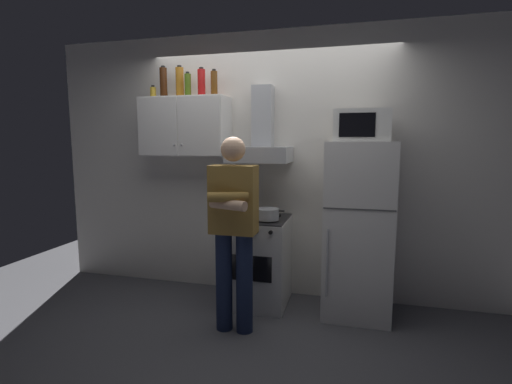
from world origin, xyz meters
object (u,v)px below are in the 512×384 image
(cooking_pot, at_px, (268,214))
(bottle_liquor_amber, at_px, (180,82))
(bottle_olive_oil, at_px, (188,85))
(upper_cabinet, at_px, (185,127))
(person_standing, at_px, (233,227))
(bottle_rum_dark, at_px, (164,83))
(stove_oven, at_px, (257,260))
(bottle_beer_brown, at_px, (214,83))
(microwave, at_px, (361,126))
(bottle_soda_red, at_px, (201,83))
(bottle_spice_jar, at_px, (153,92))
(range_hood, at_px, (261,142))
(refrigerator, at_px, (358,230))

(cooking_pot, relative_size, bottle_liquor_amber, 0.97)
(cooking_pot, height_order, bottle_olive_oil, bottle_olive_oil)
(upper_cabinet, height_order, cooking_pot, upper_cabinet)
(person_standing, bearing_deg, bottle_rum_dark, 143.41)
(stove_oven, distance_m, bottle_beer_brown, 1.81)
(microwave, relative_size, bottle_soda_red, 1.65)
(person_standing, height_order, cooking_pot, person_standing)
(person_standing, bearing_deg, bottle_spice_jar, 146.57)
(upper_cabinet, bearing_deg, bottle_beer_brown, -0.69)
(bottle_rum_dark, bearing_deg, range_hood, 0.30)
(bottle_liquor_amber, bearing_deg, bottle_spice_jar, -170.67)
(stove_oven, xyz_separation_m, microwave, (0.95, 0.02, 1.31))
(bottle_liquor_amber, height_order, bottle_spice_jar, bottle_liquor_amber)
(upper_cabinet, height_order, bottle_liquor_amber, bottle_liquor_amber)
(range_hood, relative_size, bottle_beer_brown, 2.88)
(bottle_spice_jar, relative_size, bottle_soda_red, 0.45)
(upper_cabinet, relative_size, range_hood, 1.20)
(stove_oven, bearing_deg, refrigerator, 0.04)
(upper_cabinet, xyz_separation_m, bottle_beer_brown, (0.32, -0.00, 0.42))
(stove_oven, bearing_deg, upper_cabinet, 171.10)
(microwave, distance_m, bottle_rum_dark, 2.03)
(upper_cabinet, height_order, stove_oven, upper_cabinet)
(range_hood, distance_m, bottle_olive_oil, 0.94)
(bottle_olive_oil, height_order, bottle_liquor_amber, bottle_liquor_amber)
(bottle_olive_oil, height_order, bottle_rum_dark, bottle_rum_dark)
(person_standing, distance_m, bottle_soda_red, 1.60)
(cooking_pot, bearing_deg, range_hood, 117.88)
(person_standing, distance_m, cooking_pot, 0.52)
(cooking_pot, distance_m, bottle_beer_brown, 1.41)
(cooking_pot, distance_m, bottle_rum_dark, 1.74)
(refrigerator, xyz_separation_m, bottle_rum_dark, (-1.98, 0.12, 1.40))
(bottle_beer_brown, bearing_deg, microwave, -4.11)
(microwave, xyz_separation_m, cooking_pot, (-0.82, -0.14, -0.81))
(bottle_beer_brown, bearing_deg, upper_cabinet, 179.31)
(person_standing, relative_size, bottle_rum_dark, 5.14)
(person_standing, bearing_deg, bottle_soda_red, 127.05)
(stove_oven, height_order, bottle_rum_dark, bottle_rum_dark)
(range_hood, bearing_deg, bottle_liquor_amber, 177.25)
(stove_oven, relative_size, cooking_pot, 2.80)
(bottle_rum_dark, height_order, bottle_spice_jar, bottle_rum_dark)
(cooking_pot, bearing_deg, bottle_spice_jar, 169.36)
(refrigerator, height_order, bottle_beer_brown, bottle_beer_brown)
(refrigerator, xyz_separation_m, bottle_olive_oil, (-1.70, 0.11, 1.37))
(stove_oven, distance_m, bottle_olive_oil, 1.89)
(upper_cabinet, bearing_deg, stove_oven, -8.90)
(refrigerator, height_order, cooking_pot, refrigerator)
(stove_oven, relative_size, bottle_rum_dark, 2.74)
(stove_oven, relative_size, microwave, 1.82)
(stove_oven, xyz_separation_m, bottle_rum_dark, (-1.03, 0.12, 1.77))
(range_hood, height_order, bottle_beer_brown, bottle_beer_brown)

